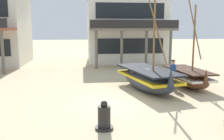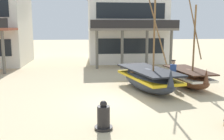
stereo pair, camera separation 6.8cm
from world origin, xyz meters
name	(u,v)px [view 1 (the left image)]	position (x,y,z in m)	size (l,w,h in m)	color
ground_plane	(114,102)	(0.00, 0.00, 0.00)	(120.00, 120.00, 0.00)	#CCB78E
fishing_boat_near_left	(188,77)	(4.78, 2.66, 0.60)	(1.94, 4.12, 5.19)	brown
fishing_boat_centre_large	(148,79)	(2.17, 2.08, 0.69)	(2.95, 5.20, 6.11)	#2D333D
fisherman_by_hull	(173,74)	(3.74, 2.42, 0.83)	(0.41, 0.33, 1.68)	#33333D
capstan_winch	(104,118)	(-0.76, -3.22, 0.42)	(0.64, 0.64, 1.05)	black
harbor_building_main	(125,28)	(2.96, 14.85, 3.40)	(7.92, 8.38, 6.79)	white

